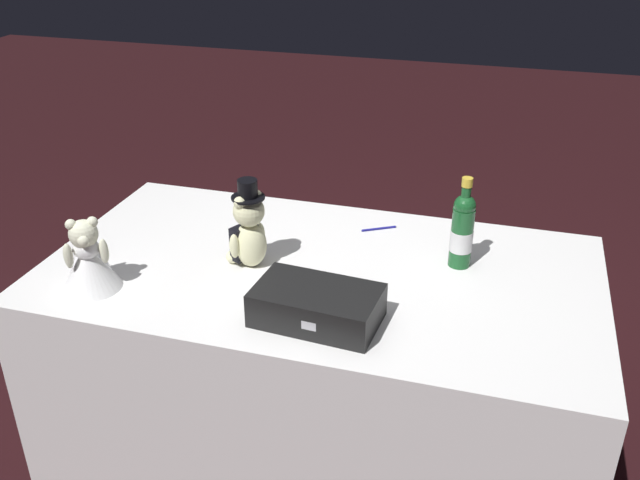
{
  "coord_description": "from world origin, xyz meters",
  "views": [
    {
      "loc": [
        0.54,
        -1.84,
        1.81
      ],
      "look_at": [
        0.0,
        0.0,
        0.81
      ],
      "focal_mm": 39.07,
      "sensor_mm": 36.0,
      "label": 1
    }
  ],
  "objects_px": {
    "teddy_bear_bride": "(88,257)",
    "champagne_bottle": "(462,230)",
    "signing_pen": "(380,228)",
    "gift_case_black": "(317,305)",
    "teddy_bear_groom": "(248,230)"
  },
  "relations": [
    {
      "from": "teddy_bear_bride",
      "to": "champagne_bottle",
      "type": "xyz_separation_m",
      "value": [
        1.06,
        0.44,
        0.03
      ]
    },
    {
      "from": "signing_pen",
      "to": "gift_case_black",
      "type": "height_order",
      "value": "gift_case_black"
    },
    {
      "from": "champagne_bottle",
      "to": "signing_pen",
      "type": "xyz_separation_m",
      "value": [
        -0.29,
        0.18,
        -0.12
      ]
    },
    {
      "from": "teddy_bear_groom",
      "to": "signing_pen",
      "type": "xyz_separation_m",
      "value": [
        0.35,
        0.36,
        -0.12
      ]
    },
    {
      "from": "teddy_bear_groom",
      "to": "signing_pen",
      "type": "relative_size",
      "value": 2.52
    },
    {
      "from": "teddy_bear_bride",
      "to": "gift_case_black",
      "type": "height_order",
      "value": "teddy_bear_bride"
    },
    {
      "from": "champagne_bottle",
      "to": "gift_case_black",
      "type": "bearing_deg",
      "value": -128.76
    },
    {
      "from": "signing_pen",
      "to": "gift_case_black",
      "type": "relative_size",
      "value": 0.32
    },
    {
      "from": "signing_pen",
      "to": "gift_case_black",
      "type": "bearing_deg",
      "value": -94.83
    },
    {
      "from": "teddy_bear_bride",
      "to": "signing_pen",
      "type": "relative_size",
      "value": 2.0
    },
    {
      "from": "gift_case_black",
      "to": "champagne_bottle",
      "type": "bearing_deg",
      "value": 51.24
    },
    {
      "from": "teddy_bear_bride",
      "to": "gift_case_black",
      "type": "relative_size",
      "value": 0.65
    },
    {
      "from": "teddy_bear_bride",
      "to": "champagne_bottle",
      "type": "bearing_deg",
      "value": 22.42
    },
    {
      "from": "signing_pen",
      "to": "champagne_bottle",
      "type": "bearing_deg",
      "value": -31.07
    },
    {
      "from": "teddy_bear_groom",
      "to": "champagne_bottle",
      "type": "height_order",
      "value": "champagne_bottle"
    }
  ]
}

